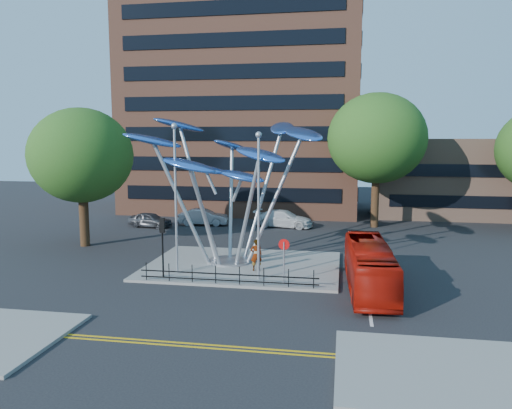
% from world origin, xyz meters
% --- Properties ---
extents(ground, '(120.00, 120.00, 0.00)m').
position_xyz_m(ground, '(0.00, 0.00, 0.00)').
color(ground, black).
rests_on(ground, ground).
extents(traffic_island, '(12.00, 9.00, 0.15)m').
position_xyz_m(traffic_island, '(-1.00, 6.00, 0.07)').
color(traffic_island, slate).
rests_on(traffic_island, ground).
extents(double_yellow_near, '(40.00, 0.12, 0.01)m').
position_xyz_m(double_yellow_near, '(0.00, -6.00, 0.01)').
color(double_yellow_near, gold).
rests_on(double_yellow_near, ground).
extents(double_yellow_far, '(40.00, 0.12, 0.01)m').
position_xyz_m(double_yellow_far, '(0.00, -6.30, 0.01)').
color(double_yellow_far, gold).
rests_on(double_yellow_far, ground).
extents(brick_tower, '(25.00, 15.00, 30.00)m').
position_xyz_m(brick_tower, '(-6.00, 32.00, 15.00)').
color(brick_tower, brown).
rests_on(brick_tower, ground).
extents(low_building_near, '(15.00, 8.00, 8.00)m').
position_xyz_m(low_building_near, '(16.00, 30.00, 4.00)').
color(low_building_near, '#9D745C').
rests_on(low_building_near, ground).
extents(tree_right, '(8.80, 8.80, 12.11)m').
position_xyz_m(tree_right, '(8.00, 22.00, 8.04)').
color(tree_right, black).
rests_on(tree_right, ground).
extents(tree_left, '(7.60, 7.60, 10.32)m').
position_xyz_m(tree_left, '(-14.00, 10.00, 6.79)').
color(tree_left, black).
rests_on(tree_left, ground).
extents(leaf_sculpture, '(12.72, 9.54, 9.51)m').
position_xyz_m(leaf_sculpture, '(-2.07, 6.68, 6.87)').
color(leaf_sculpture, '#9EA0A5').
rests_on(leaf_sculpture, traffic_island).
extents(street_lamp_left, '(0.36, 0.36, 8.80)m').
position_xyz_m(street_lamp_left, '(-4.50, 3.50, 5.36)').
color(street_lamp_left, '#9EA0A5').
rests_on(street_lamp_left, traffic_island).
extents(street_lamp_right, '(0.36, 0.36, 8.30)m').
position_xyz_m(street_lamp_right, '(0.50, 3.00, 5.09)').
color(street_lamp_right, '#9EA0A5').
rests_on(street_lamp_right, traffic_island).
extents(traffic_light_island, '(0.28, 0.18, 3.42)m').
position_xyz_m(traffic_light_island, '(-5.00, 2.50, 2.61)').
color(traffic_light_island, black).
rests_on(traffic_light_island, traffic_island).
extents(no_entry_sign_island, '(0.60, 0.10, 2.45)m').
position_xyz_m(no_entry_sign_island, '(2.00, 2.52, 1.82)').
color(no_entry_sign_island, '#9EA0A5').
rests_on(no_entry_sign_island, traffic_island).
extents(pedestrian_railing_front, '(10.00, 0.06, 1.00)m').
position_xyz_m(pedestrian_railing_front, '(-1.00, 1.70, 0.55)').
color(pedestrian_railing_front, black).
rests_on(pedestrian_railing_front, traffic_island).
extents(red_bus, '(2.58, 9.27, 2.56)m').
position_xyz_m(red_bus, '(6.60, 2.49, 1.28)').
color(red_bus, '#A31107').
rests_on(red_bus, ground).
extents(pedestrian, '(0.82, 0.66, 1.93)m').
position_xyz_m(pedestrian, '(0.06, 4.74, 1.12)').
color(pedestrian, gray).
rests_on(pedestrian, traffic_island).
extents(parked_car_left, '(4.23, 2.28, 1.37)m').
position_xyz_m(parked_car_left, '(-12.16, 18.32, 0.68)').
color(parked_car_left, '#3D3F44').
rests_on(parked_car_left, ground).
extents(parked_car_mid, '(4.72, 1.96, 1.52)m').
position_xyz_m(parked_car_mid, '(-7.66, 20.23, 0.76)').
color(parked_car_mid, '#93959A').
rests_on(parked_car_mid, ground).
extents(parked_car_right, '(5.59, 2.89, 1.55)m').
position_xyz_m(parked_car_right, '(-0.17, 20.52, 0.78)').
color(parked_car_right, silver).
rests_on(parked_car_right, ground).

